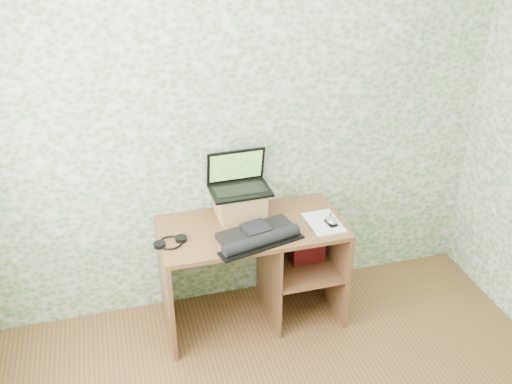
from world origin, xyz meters
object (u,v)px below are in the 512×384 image
object	(u,v)px
laptop	(238,181)
keyboard	(258,236)
riser	(240,204)
desk	(262,256)
notepad	(324,223)

from	to	relation	value
laptop	keyboard	xyz separation A→B (m)	(0.04, -0.35, -0.22)
riser	laptop	bearing A→B (deg)	90.00
riser	desk	bearing A→B (deg)	-44.57
laptop	notepad	xyz separation A→B (m)	(0.50, -0.28, -0.24)
riser	laptop	world-z (taller)	laptop
keyboard	notepad	world-z (taller)	keyboard
desk	riser	world-z (taller)	riser
riser	laptop	xyz separation A→B (m)	(-0.00, 0.04, 0.15)
desk	notepad	xyz separation A→B (m)	(0.38, -0.13, 0.28)
laptop	notepad	distance (m)	0.62
desk	riser	bearing A→B (deg)	135.43
keyboard	notepad	size ratio (longest dim) A/B	1.95
laptop	notepad	size ratio (longest dim) A/B	1.36
laptop	keyboard	world-z (taller)	laptop
riser	notepad	size ratio (longest dim) A/B	1.05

